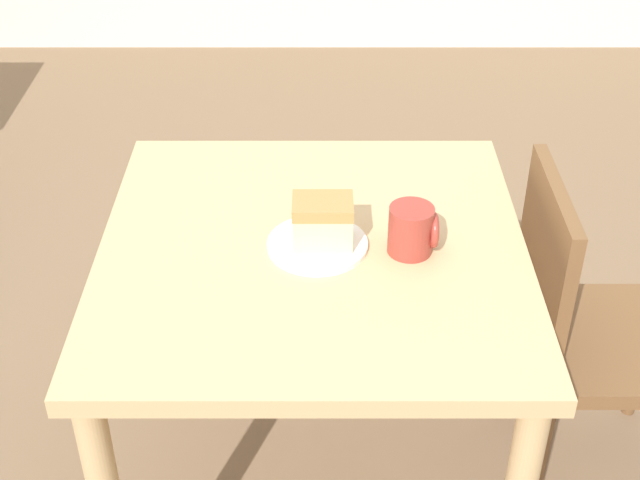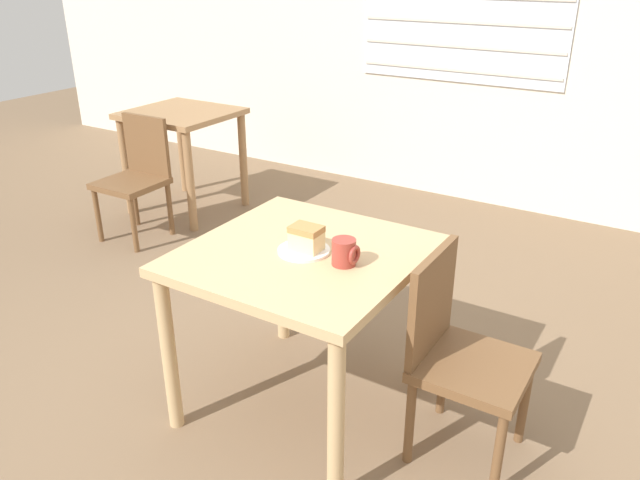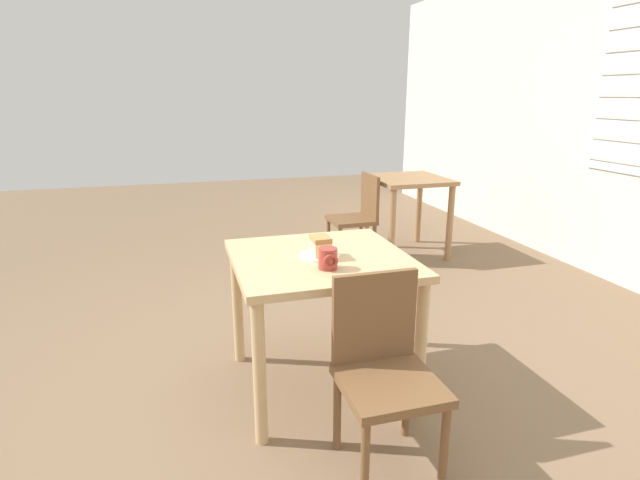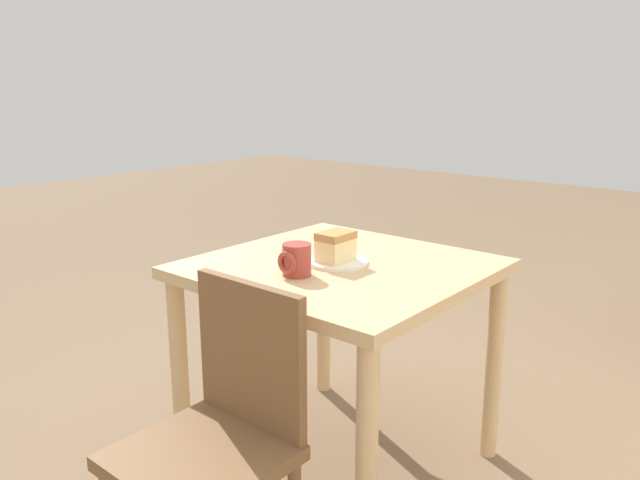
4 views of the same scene
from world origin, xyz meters
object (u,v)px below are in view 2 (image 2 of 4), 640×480
Objects in this scene: chair_near_window at (458,351)px; coffee_mug at (345,252)px; dining_table_near at (303,276)px; dining_table_far at (183,131)px; cake_slice at (306,238)px; chair_far_corner at (137,174)px; plate at (304,250)px.

coffee_mug is (-0.43, -0.12, 0.35)m from chair_near_window.
dining_table_near is 0.67m from chair_near_window.
chair_near_window is 8.12× the size of coffee_mug.
cake_slice reaches higher than dining_table_far.
cake_slice reaches higher than chair_near_window.
chair_far_corner is (-2.61, 0.85, 0.00)m from chair_near_window.
dining_table_far reaches higher than dining_table_near.
dining_table_far is 7.55× the size of coffee_mug.
chair_far_corner is at bearing 71.90° from chair_near_window.
plate reaches higher than dining_table_near.
coffee_mug is (0.20, -0.02, 0.16)m from dining_table_near.
plate is (0.01, -0.01, 0.12)m from dining_table_near.
cake_slice is (0.02, -0.01, 0.17)m from dining_table_near.
chair_near_window is 4.02× the size of plate.
cake_slice reaches higher than dining_table_near.
coffee_mug is at bearing -3.91° from plate.
dining_table_far is 0.93× the size of chair_near_window.
cake_slice is (0.01, 0.00, 0.06)m from plate.
chair_far_corner is 8.12× the size of coffee_mug.
dining_table_far is at bearing 143.91° from plate.
dining_table_far is at bearing 146.07° from coffee_mug.
dining_table_near is 0.12m from plate.
plate is at bearing -39.01° from dining_table_near.
plate is 2.02× the size of coffee_mug.
chair_near_window is 0.57m from coffee_mug.
dining_table_far is at bearing 62.46° from chair_near_window.
chair_near_window and chair_far_corner have the same top height.
chair_far_corner is at bearing 154.33° from plate.
cake_slice reaches higher than plate.
cake_slice is (2.07, -1.50, 0.19)m from dining_table_far.
chair_near_window reaches higher than dining_table_far.
plate is (1.99, -0.96, 0.31)m from chair_far_corner.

